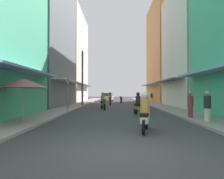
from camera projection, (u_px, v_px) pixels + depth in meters
The scene contains 20 objects.
ground_plane at pixel (117, 105), 24.03m from camera, with size 100.62×100.62×0.00m, color #38383A.
sidewalk_left at pixel (78, 105), 24.09m from camera, with size 2.06×53.74×0.12m, color #9E9991.
sidewalk_right at pixel (156, 105), 23.96m from camera, with size 2.06×53.74×0.12m, color gray.
building_left_mid at pixel (40, 31), 22.62m from camera, with size 7.05×11.36×17.05m.
building_left_far at pixel (66, 58), 34.82m from camera, with size 7.05×12.11×15.18m.
building_right_mid at pixel (200, 47), 20.92m from camera, with size 7.05×8.97×12.65m.
building_right_far at pixel (171, 52), 31.91m from camera, with size 7.05×11.42×16.05m.
motorbike_blue at pixel (121, 100), 29.17m from camera, with size 0.55×1.81×0.96m.
motorbike_green at pixel (103, 102), 17.97m from camera, with size 0.68×1.77×1.58m.
motorbike_maroon at pixel (146, 102), 17.58m from camera, with size 0.67×1.77×1.58m.
motorbike_red at pixel (110, 99), 24.51m from camera, with size 0.55×1.81×1.58m.
motorbike_orange at pixel (139, 105), 13.49m from camera, with size 0.71×1.76×1.58m.
motorbike_white at pixel (145, 114), 7.83m from camera, with size 0.66×1.78×1.58m.
parked_car at pixel (108, 97), 36.05m from camera, with size 2.05×4.22×1.45m.
pedestrian_crossing at pixel (152, 97), 30.03m from camera, with size 0.34×0.34×1.62m.
pedestrian_far at pixel (207, 107), 10.00m from camera, with size 0.34×0.34×1.65m.
pedestrian_foreground at pixel (190, 105), 11.46m from camera, with size 0.34×0.34×1.62m.
vendor_umbrella at pixel (23, 83), 9.63m from camera, with size 2.35×2.35×2.24m.
utility_pole at pixel (82, 78), 22.86m from camera, with size 0.20×1.20×6.35m.
street_sign_no_entry at pixel (68, 90), 15.40m from camera, with size 0.07×0.60×2.65m.
Camera 1 is at (-0.22, -5.19, 1.55)m, focal length 31.99 mm.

